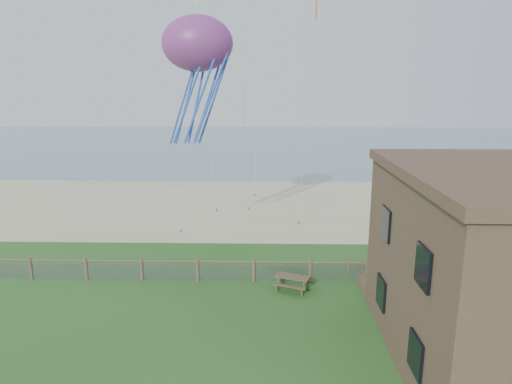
# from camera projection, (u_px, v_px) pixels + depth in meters

# --- Properties ---
(ground) EXTENTS (160.00, 160.00, 0.00)m
(ground) POSITION_uv_depth(u_px,v_px,m) (250.00, 343.00, 18.54)
(ground) COLOR #23521C
(ground) RESTS_ON ground
(sand_beach) EXTENTS (72.00, 20.00, 0.02)m
(sand_beach) POSITION_uv_depth(u_px,v_px,m) (259.00, 205.00, 39.95)
(sand_beach) COLOR tan
(sand_beach) RESTS_ON ground
(ocean) EXTENTS (160.00, 68.00, 0.02)m
(ocean) POSITION_uv_depth(u_px,v_px,m) (263.00, 143.00, 82.79)
(ocean) COLOR slate
(ocean) RESTS_ON ground
(chainlink_fence) EXTENTS (36.20, 0.20, 1.25)m
(chainlink_fence) POSITION_uv_depth(u_px,v_px,m) (254.00, 272.00, 24.25)
(chainlink_fence) COLOR brown
(chainlink_fence) RESTS_ON ground
(motel_deck) EXTENTS (15.00, 2.00, 0.50)m
(motel_deck) POSITION_uv_depth(u_px,v_px,m) (510.00, 287.00, 23.06)
(motel_deck) COLOR brown
(motel_deck) RESTS_ON ground
(picnic_table) EXTENTS (2.10, 1.86, 0.73)m
(picnic_table) POSITION_uv_depth(u_px,v_px,m) (292.00, 283.00, 23.28)
(picnic_table) COLOR brown
(picnic_table) RESTS_ON ground
(octopus_kite) EXTENTS (4.30, 3.39, 7.97)m
(octopus_kite) POSITION_uv_depth(u_px,v_px,m) (198.00, 79.00, 27.13)
(octopus_kite) COLOR red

